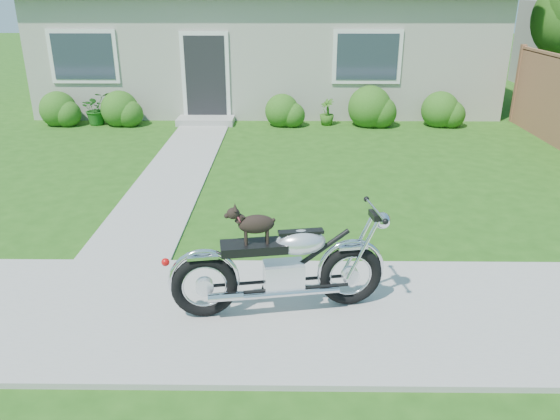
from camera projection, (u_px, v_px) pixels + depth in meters
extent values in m
plane|color=#235114|center=(235.00, 312.00, 5.68)|extent=(80.00, 80.00, 0.00)
cube|color=#9E9B93|center=(235.00, 311.00, 5.67)|extent=(24.00, 2.20, 0.04)
cube|color=#9E9B93|center=(180.00, 167.00, 10.33)|extent=(1.20, 8.00, 0.03)
cube|color=#B1AE9F|center=(269.00, 49.00, 16.25)|extent=(12.00, 6.00, 3.00)
cube|color=black|center=(206.00, 79.00, 13.62)|extent=(1.00, 0.06, 2.10)
cube|color=#9E9B93|center=(206.00, 121.00, 13.66)|extent=(1.40, 0.70, 0.16)
cube|color=#2D3847|center=(83.00, 57.00, 13.45)|extent=(1.70, 0.05, 1.30)
cube|color=#2D3847|center=(367.00, 57.00, 13.37)|extent=(1.70, 0.05, 1.30)
cube|color=#A26848|center=(518.00, 84.00, 13.60)|extent=(0.12, 0.12, 1.90)
sphere|color=#2C5D18|center=(282.00, 111.00, 13.42)|extent=(0.84, 0.84, 0.84)
sphere|color=#2C5D18|center=(370.00, 107.00, 13.36)|extent=(1.06, 1.06, 1.06)
sphere|color=#2C5D18|center=(440.00, 110.00, 13.37)|extent=(0.91, 0.91, 0.91)
sphere|color=#2C5D18|center=(120.00, 109.00, 13.46)|extent=(0.91, 0.91, 0.91)
sphere|color=#2C5D18|center=(58.00, 110.00, 13.48)|extent=(0.89, 0.89, 0.89)
imported|color=#1B5917|center=(97.00, 108.00, 13.50)|extent=(0.95, 0.93, 0.81)
imported|color=#33651B|center=(327.00, 112.00, 13.47)|extent=(0.51, 0.51, 0.65)
torus|color=black|center=(350.00, 275.00, 5.64)|extent=(0.68, 0.22, 0.67)
torus|color=black|center=(205.00, 286.00, 5.43)|extent=(0.68, 0.22, 0.67)
cube|color=silver|center=(284.00, 276.00, 5.53)|extent=(0.43, 0.30, 0.30)
ellipsoid|color=silver|center=(301.00, 242.00, 5.41)|extent=(0.55, 0.37, 0.26)
cube|color=black|center=(254.00, 247.00, 5.35)|extent=(0.68, 0.36, 0.09)
cube|color=silver|center=(352.00, 246.00, 5.51)|extent=(0.32, 0.19, 0.03)
cube|color=silver|center=(203.00, 256.00, 5.30)|extent=(0.32, 0.19, 0.03)
cylinder|color=silver|center=(375.00, 210.00, 5.40)|extent=(0.13, 0.60, 0.03)
sphere|color=silver|center=(382.00, 220.00, 5.46)|extent=(0.20, 0.20, 0.17)
cylinder|color=silver|center=(286.00, 294.00, 5.45)|extent=(1.10, 0.24, 0.06)
ellipsoid|color=black|center=(256.00, 224.00, 5.27)|extent=(0.38, 0.22, 0.19)
sphere|color=black|center=(233.00, 213.00, 5.19)|extent=(0.13, 0.13, 0.11)
cylinder|color=black|center=(245.00, 235.00, 5.34)|extent=(0.03, 0.03, 0.15)
cylinder|color=black|center=(246.00, 238.00, 5.26)|extent=(0.03, 0.03, 0.15)
cylinder|color=black|center=(267.00, 233.00, 5.37)|extent=(0.03, 0.03, 0.15)
cylinder|color=black|center=(268.00, 237.00, 5.29)|extent=(0.03, 0.03, 0.15)
torus|color=#C43447|center=(239.00, 218.00, 5.21)|extent=(0.07, 0.11, 0.10)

